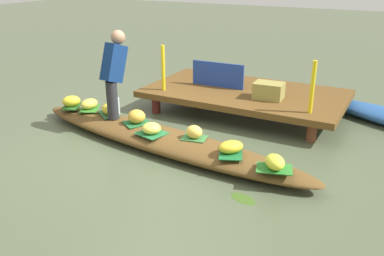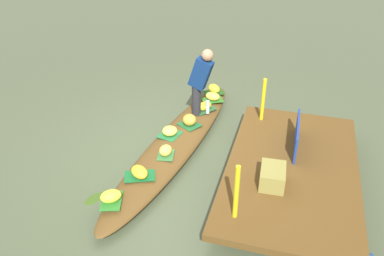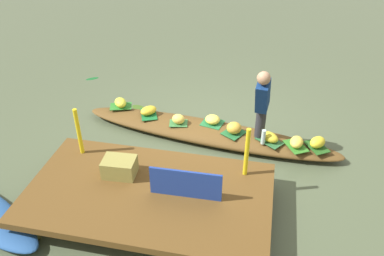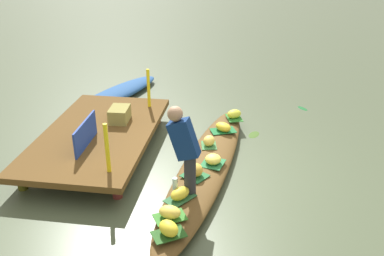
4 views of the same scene
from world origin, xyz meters
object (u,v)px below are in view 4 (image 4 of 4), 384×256
at_px(vendor_person, 184,146).
at_px(produce_crate, 120,114).
at_px(banana_bunch_1, 209,141).
at_px(banana_bunch_2, 180,193).
at_px(banana_bunch_4, 234,114).
at_px(water_bottle, 175,186).
at_px(market_banner, 85,134).
at_px(banana_bunch_6, 170,212).
at_px(moored_boat, 116,94).
at_px(banana_bunch_5, 195,170).
at_px(banana_bunch_7, 169,228).
at_px(banana_bunch_0, 213,159).
at_px(vendor_boat, 206,167).
at_px(banana_bunch_3, 223,127).

distance_m(vendor_person, produce_crate, 2.35).
bearing_deg(banana_bunch_1, banana_bunch_2, 172.23).
bearing_deg(banana_bunch_4, water_bottle, 166.30).
distance_m(banana_bunch_2, market_banner, 1.96).
bearing_deg(water_bottle, produce_crate, 35.52).
bearing_deg(banana_bunch_6, water_bottle, 3.20).
relative_size(moored_boat, banana_bunch_5, 11.35).
bearing_deg(banana_bunch_7, banana_bunch_0, -11.32).
bearing_deg(moored_boat, vendor_boat, -117.81).
xyz_separation_m(banana_bunch_2, water_bottle, (0.10, 0.08, 0.04)).
relative_size(banana_bunch_6, vendor_person, 0.23).
bearing_deg(banana_bunch_4, produce_crate, 110.61).
bearing_deg(banana_bunch_1, produce_crate, 75.33).
distance_m(vendor_boat, banana_bunch_3, 1.13).
xyz_separation_m(vendor_boat, moored_boat, (2.84, 2.35, -0.01)).
xyz_separation_m(banana_bunch_5, water_bottle, (-0.49, 0.20, 0.02)).
bearing_deg(banana_bunch_5, banana_bunch_4, -11.67).
bearing_deg(banana_bunch_0, market_banner, 89.34).
bearing_deg(banana_bunch_4, moored_boat, 66.57).
distance_m(banana_bunch_0, market_banner, 2.02).
bearing_deg(water_bottle, market_banner, 60.29).
relative_size(banana_bunch_4, water_bottle, 1.12).
distance_m(banana_bunch_3, vendor_person, 2.09).
bearing_deg(banana_bunch_7, produce_crate, 27.58).
relative_size(vendor_person, market_banner, 1.35).
relative_size(banana_bunch_7, produce_crate, 0.63).
xyz_separation_m(banana_bunch_3, banana_bunch_5, (-1.55, 0.28, 0.02)).
bearing_deg(banana_bunch_7, vendor_person, -2.42).
height_order(banana_bunch_0, banana_bunch_3, banana_bunch_3).
relative_size(vendor_boat, vendor_person, 3.63).
height_order(banana_bunch_3, vendor_person, vendor_person).
xyz_separation_m(banana_bunch_3, vendor_person, (-1.96, 0.36, 0.62)).
bearing_deg(vendor_boat, banana_bunch_5, 174.40).
height_order(banana_bunch_4, vendor_person, vendor_person).
relative_size(vendor_person, water_bottle, 4.98).
relative_size(moored_boat, banana_bunch_1, 12.66).
distance_m(banana_bunch_3, market_banner, 2.37).
bearing_deg(banana_bunch_3, water_bottle, 166.72).
bearing_deg(banana_bunch_3, banana_bunch_4, -15.15).
bearing_deg(banana_bunch_1, banana_bunch_5, 174.28).
bearing_deg(banana_bunch_6, banana_bunch_3, -10.03).
bearing_deg(vendor_boat, banana_bunch_7, -179.98).
xyz_separation_m(moored_boat, banana_bunch_5, (-3.30, -2.25, 0.22)).
bearing_deg(banana_bunch_4, banana_bunch_3, 164.85).
bearing_deg(produce_crate, banana_bunch_5, -132.12).
xyz_separation_m(banana_bunch_0, banana_bunch_6, (-1.40, 0.39, 0.01)).
distance_m(vendor_boat, banana_bunch_7, 1.80).
bearing_deg(market_banner, banana_bunch_3, -62.42).
relative_size(banana_bunch_5, produce_crate, 0.56).
relative_size(moored_boat, vendor_person, 2.25).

